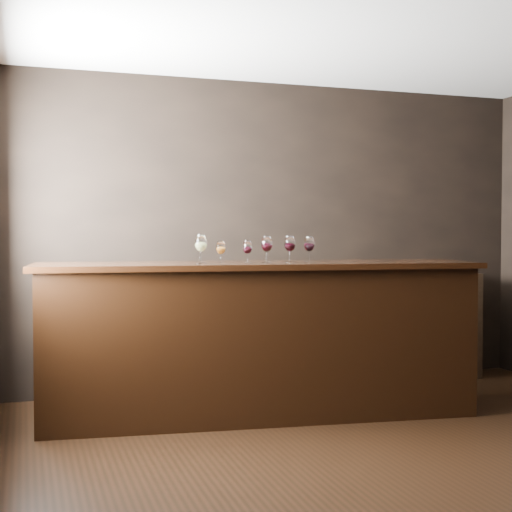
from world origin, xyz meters
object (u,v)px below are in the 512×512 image
object	(u,v)px
bar_counter	(259,342)
glass_amber	(221,248)
glass_red_a	(247,248)
glass_red_c	(290,244)
back_bar_shelf	(340,330)
glass_red_d	(309,245)
glass_white	(201,244)
glass_red_b	(267,245)

from	to	relation	value
bar_counter	glass_amber	size ratio (longest dim) A/B	19.46
glass_red_a	glass_red_c	bearing A→B (deg)	-1.67
back_bar_shelf	glass_red_d	xyz separation A→B (m)	(-0.66, -0.84, 0.82)
glass_white	glass_red_b	world-z (taller)	glass_white
glass_red_a	glass_red_b	world-z (taller)	glass_red_b
glass_white	glass_red_d	distance (m)	0.87
glass_red_a	glass_red_b	distance (m)	0.15
glass_red_a	bar_counter	bearing A→B (deg)	7.97
glass_white	glass_amber	size ratio (longest dim) A/B	1.29
glass_white	glass_red_a	xyz separation A→B (m)	(0.36, -0.01, -0.03)
glass_white	glass_red_b	bearing A→B (deg)	-3.69
bar_counter	glass_red_c	bearing A→B (deg)	1.08
bar_counter	back_bar_shelf	size ratio (longest dim) A/B	1.15
bar_counter	glass_red_c	distance (m)	0.79
glass_white	glass_red_b	distance (m)	0.51
glass_white	glass_amber	distance (m)	0.16
glass_amber	glass_red_b	bearing A→B (deg)	-6.30
bar_counter	glass_red_c	size ratio (longest dim) A/B	15.89
glass_amber	glass_red_d	distance (m)	0.72
bar_counter	glass_amber	xyz separation A→B (m)	(-0.31, 0.01, 0.73)
glass_red_b	glass_red_c	bearing A→B (deg)	2.66
back_bar_shelf	glass_red_c	xyz separation A→B (m)	(-0.83, -0.86, 0.82)
back_bar_shelf	glass_white	world-z (taller)	glass_white
glass_red_a	glass_amber	bearing A→B (deg)	174.35
glass_amber	glass_red_d	world-z (taller)	glass_red_d
glass_red_b	glass_red_d	size ratio (longest dim) A/B	1.02
bar_counter	back_bar_shelf	world-z (taller)	bar_counter
glass_white	glass_red_d	xyz separation A→B (m)	(0.87, -0.01, -0.01)
glass_white	glass_red_c	xyz separation A→B (m)	(0.70, -0.02, -0.01)
glass_red_a	glass_red_d	bearing A→B (deg)	0.78
back_bar_shelf	glass_red_b	distance (m)	1.57
back_bar_shelf	glass_amber	world-z (taller)	glass_amber
bar_counter	glass_red_a	world-z (taller)	glass_red_a
back_bar_shelf	glass_amber	size ratio (longest dim) A/B	16.86
bar_counter	glass_red_b	distance (m)	0.76
glass_red_b	glass_red_c	distance (m)	0.19
glass_red_b	glass_red_c	world-z (taller)	glass_red_c
glass_red_a	glass_white	bearing A→B (deg)	177.78
glass_red_a	glass_red_d	world-z (taller)	glass_red_d
glass_red_d	glass_white	bearing A→B (deg)	179.54
glass_white	glass_amber	world-z (taller)	glass_white
glass_red_a	glass_red_b	bearing A→B (deg)	-7.19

